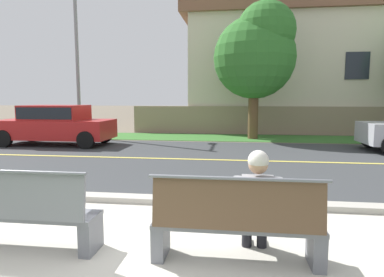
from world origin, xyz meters
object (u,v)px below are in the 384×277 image
bench_right (236,224)px  car_red_far (56,123)px  seated_person_grey (257,200)px  shade_tree_far_left (257,51)px  streetlamp (78,41)px  bench_left (19,213)px

bench_right → car_red_far: (-6.93, 8.51, 0.40)m
seated_person_grey → shade_tree_far_left: shade_tree_far_left is taller
car_red_far → streetlamp: 4.70m
seated_person_grey → streetlamp: (-7.55, 11.34, 3.77)m
shade_tree_far_left → bench_right: bearing=-94.3°
bench_left → car_red_far: 9.59m
bench_right → car_red_far: bearing=129.1°
car_red_far → seated_person_grey: bearing=-49.4°
bench_right → car_red_far: car_red_far is taller
seated_person_grey → shade_tree_far_left: 11.70m
bench_right → shade_tree_far_left: bearing=85.7°
bench_right → bench_left: bearing=180.0°
bench_right → seated_person_grey: bearing=37.9°
seated_person_grey → shade_tree_far_left: size_ratio=0.21×
seated_person_grey → streetlamp: 14.14m
bench_left → streetlamp: bearing=112.6°
shade_tree_far_left → streetlamp: bearing=179.4°
bench_right → seated_person_grey: seated_person_grey is taller
car_red_far → shade_tree_far_left: size_ratio=0.73×
streetlamp → car_red_far: bearing=-82.3°
bench_left → car_red_far: size_ratio=0.43×
bench_left → streetlamp: 13.09m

